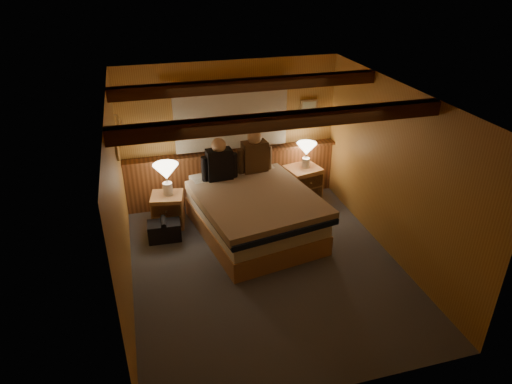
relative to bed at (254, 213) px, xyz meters
name	(u,v)px	position (x,y,z in m)	size (l,w,h in m)	color
floor	(266,267)	(-0.06, -0.86, -0.37)	(4.20, 4.20, 0.00)	#4A4F58
ceiling	(268,96)	(-0.06, -0.86, 2.03)	(4.20, 4.20, 0.00)	#C18148
wall_back	(231,134)	(-0.06, 1.24, 0.83)	(3.60, 3.60, 0.00)	#C29545
wall_left	(120,209)	(-1.86, -0.86, 0.83)	(4.20, 4.20, 0.00)	#C29545
wall_right	(394,174)	(1.74, -0.86, 0.83)	(4.20, 4.20, 0.00)	#C29545
wall_front	(337,297)	(-0.06, -2.96, 0.83)	(3.60, 3.60, 0.00)	#C29545
wainscot	(233,174)	(-0.06, 1.17, 0.12)	(3.60, 0.23, 0.94)	brown
curtain_window	(231,116)	(-0.06, 1.17, 1.15)	(2.18, 0.09, 1.11)	#492A12
ceiling_beams	(265,100)	(-0.06, -0.71, 1.94)	(3.60, 1.65, 0.16)	#492A12
coat_rail	(120,126)	(-1.78, 0.71, 1.30)	(0.05, 0.55, 0.24)	white
framed_print	(309,107)	(1.29, 1.22, 1.18)	(0.30, 0.04, 0.25)	#A48352
bed	(254,213)	(0.00, 0.00, 0.00)	(1.92, 2.32, 0.71)	#AB7B49
nightstand_left	(168,210)	(-1.24, 0.61, -0.10)	(0.55, 0.51, 0.53)	#AB7B49
nightstand_right	(303,183)	(1.11, 0.87, -0.07)	(0.64, 0.59, 0.60)	#AB7B49
lamp_left	(166,173)	(-1.21, 0.64, 0.52)	(0.39, 0.39, 0.51)	silver
lamp_right	(306,150)	(1.15, 0.88, 0.54)	(0.34, 0.34, 0.44)	silver
person_left	(219,162)	(-0.39, 0.62, 0.62)	(0.57, 0.25, 0.70)	black
person_right	(255,154)	(0.21, 0.76, 0.62)	(0.59, 0.27, 0.71)	#4C351E
duffel_bag	(164,230)	(-1.34, 0.21, -0.22)	(0.50, 0.31, 0.35)	black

